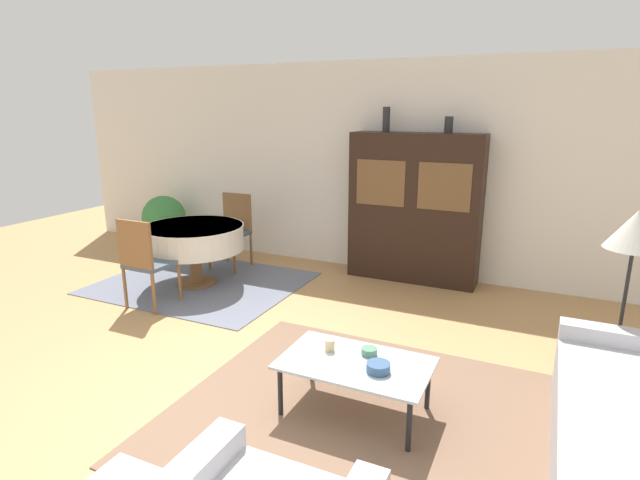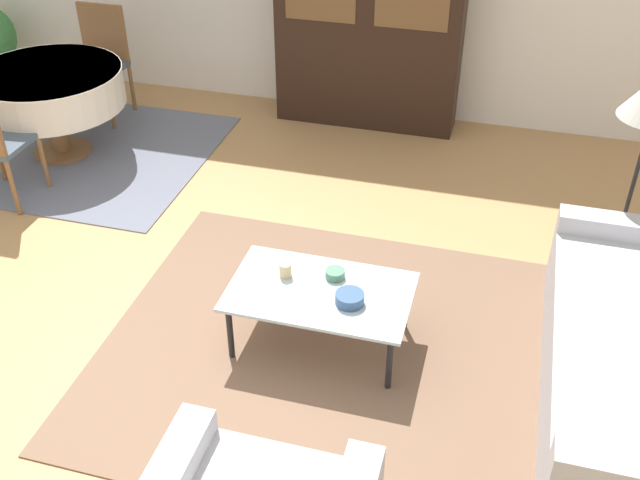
% 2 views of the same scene
% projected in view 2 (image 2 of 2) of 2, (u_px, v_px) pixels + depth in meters
% --- Properties ---
extents(ground_plane, '(14.00, 14.00, 0.00)m').
position_uv_depth(ground_plane, '(147.00, 355.00, 4.39)').
color(ground_plane, tan).
extents(area_rug, '(2.68, 2.36, 0.01)m').
position_uv_depth(area_rug, '(333.00, 349.00, 4.42)').
color(area_rug, brown).
rests_on(area_rug, ground_plane).
extents(dining_rug, '(2.39, 1.95, 0.01)m').
position_uv_depth(dining_rug, '(70.00, 151.00, 6.43)').
color(dining_rug, slate).
rests_on(dining_rug, ground_plane).
extents(couch, '(0.83, 2.05, 0.83)m').
position_uv_depth(couch, '(640.00, 360.00, 3.93)').
color(couch, '#B2B2B7').
rests_on(couch, ground_plane).
extents(coffee_table, '(1.04, 0.63, 0.39)m').
position_uv_depth(coffee_table, '(320.00, 295.00, 4.26)').
color(coffee_table, black).
rests_on(coffee_table, area_rug).
extents(display_cabinet, '(1.60, 0.40, 1.83)m').
position_uv_depth(display_cabinet, '(370.00, 22.00, 6.40)').
color(display_cabinet, black).
rests_on(display_cabinet, ground_plane).
extents(dining_table, '(1.20, 1.20, 0.74)m').
position_uv_depth(dining_table, '(49.00, 88.00, 6.06)').
color(dining_table, brown).
rests_on(dining_table, dining_rug).
extents(dining_chair_far, '(0.44, 0.44, 0.99)m').
position_uv_depth(dining_chair_far, '(100.00, 56.00, 6.73)').
color(dining_chair_far, brown).
rests_on(dining_chair_far, dining_rug).
extents(cup, '(0.07, 0.07, 0.09)m').
position_uv_depth(cup, '(285.00, 270.00, 4.33)').
color(cup, tan).
rests_on(cup, coffee_table).
extents(bowl, '(0.16, 0.16, 0.07)m').
position_uv_depth(bowl, '(350.00, 298.00, 4.13)').
color(bowl, '#33517A').
rests_on(bowl, coffee_table).
extents(bowl_small, '(0.11, 0.11, 0.05)m').
position_uv_depth(bowl_small, '(335.00, 274.00, 4.33)').
color(bowl_small, '#4C7A60').
rests_on(bowl_small, coffee_table).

